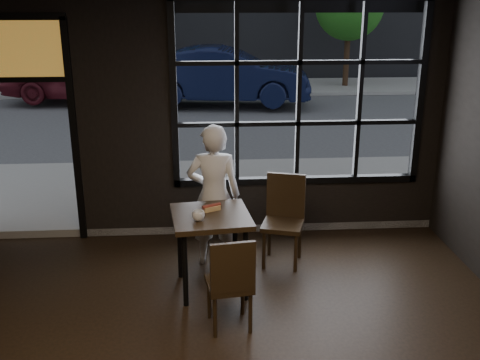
{
  "coord_description": "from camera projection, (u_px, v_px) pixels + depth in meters",
  "views": [
    {
      "loc": [
        0.03,
        -3.17,
        2.95
      ],
      "look_at": [
        0.4,
        2.2,
        1.15
      ],
      "focal_mm": 42.0,
      "sensor_mm": 36.0,
      "label": 1
    }
  ],
  "objects": [
    {
      "name": "window_frame",
      "position": [
        299.0,
        93.0,
        6.75
      ],
      "size": [
        3.06,
        0.12,
        2.28
      ],
      "primitive_type": "cube",
      "color": "black",
      "rests_on": "ground"
    },
    {
      "name": "stained_transom",
      "position": [
        13.0,
        48.0,
        6.36
      ],
      "size": [
        1.2,
        0.06,
        0.7
      ],
      "primitive_type": "cube",
      "color": "orange",
      "rests_on": "ground"
    },
    {
      "name": "street_asphalt",
      "position": [
        200.0,
        59.0,
        26.65
      ],
      "size": [
        60.0,
        41.0,
        0.04
      ],
      "primitive_type": "cube",
      "color": "#545456",
      "rests_on": "ground"
    },
    {
      "name": "cafe_table",
      "position": [
        211.0,
        251.0,
        5.78
      ],
      "size": [
        0.86,
        0.86,
        0.84
      ],
      "primitive_type": "cube",
      "rotation": [
        0.0,
        0.0,
        0.12
      ],
      "color": "black",
      "rests_on": "floor"
    },
    {
      "name": "chair_near",
      "position": [
        229.0,
        281.0,
        5.1
      ],
      "size": [
        0.45,
        0.45,
        0.92
      ],
      "primitive_type": "cube",
      "rotation": [
        0.0,
        0.0,
        3.29
      ],
      "color": "black",
      "rests_on": "floor"
    },
    {
      "name": "chair_window",
      "position": [
        283.0,
        222.0,
        6.29
      ],
      "size": [
        0.55,
        0.55,
        1.02
      ],
      "primitive_type": "cube",
      "rotation": [
        0.0,
        0.0,
        -0.29
      ],
      "color": "black",
      "rests_on": "floor"
    },
    {
      "name": "man",
      "position": [
        214.0,
        196.0,
        6.22
      ],
      "size": [
        0.62,
        0.43,
        1.63
      ],
      "primitive_type": "imported",
      "rotation": [
        0.0,
        0.0,
        3.07
      ],
      "color": "silver",
      "rests_on": "floor"
    },
    {
      "name": "hotdog",
      "position": [
        212.0,
        208.0,
        5.73
      ],
      "size": [
        0.21,
        0.16,
        0.06
      ],
      "primitive_type": null,
      "rotation": [
        0.0,
        0.0,
        0.46
      ],
      "color": "tan",
      "rests_on": "cafe_table"
    },
    {
      "name": "cup",
      "position": [
        198.0,
        216.0,
        5.47
      ],
      "size": [
        0.15,
        0.15,
        0.1
      ],
      "primitive_type": "imported",
      "rotation": [
        0.0,
        0.0,
        0.21
      ],
      "color": "silver",
      "rests_on": "cafe_table"
    },
    {
      "name": "navy_car",
      "position": [
        224.0,
        75.0,
        15.03
      ],
      "size": [
        4.73,
        2.12,
        1.51
      ],
      "primitive_type": "imported",
      "rotation": [
        0.0,
        0.0,
        1.45
      ],
      "color": "black",
      "rests_on": "street_asphalt"
    },
    {
      "name": "maroon_car",
      "position": [
        85.0,
        73.0,
        15.48
      ],
      "size": [
        4.57,
        2.25,
        1.5
      ],
      "primitive_type": "imported",
      "rotation": [
        0.0,
        0.0,
        1.46
      ],
      "color": "#55141D",
      "rests_on": "street_asphalt"
    },
    {
      "name": "tree_right",
      "position": [
        350.0,
        6.0,
        17.44
      ],
      "size": [
        2.13,
        2.13,
        3.64
      ],
      "color": "#332114",
      "rests_on": "street_asphalt"
    }
  ]
}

